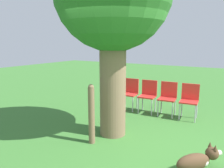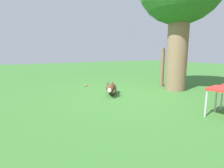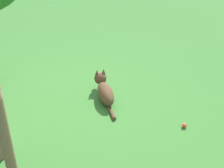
% 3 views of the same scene
% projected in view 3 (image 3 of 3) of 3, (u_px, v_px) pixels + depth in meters
% --- Properties ---
extents(ground_plane, '(30.00, 30.00, 0.00)m').
position_uv_depth(ground_plane, '(48.00, 118.00, 4.64)').
color(ground_plane, '#38702D').
extents(dog, '(0.86, 0.74, 0.39)m').
position_uv_depth(dog, '(104.00, 90.00, 5.03)').
color(dog, '#513823').
rests_on(dog, ground_plane).
extents(fence_post, '(0.12, 0.12, 1.18)m').
position_uv_depth(fence_post, '(5.00, 137.00, 3.37)').
color(fence_post, brown).
rests_on(fence_post, ground_plane).
extents(tennis_ball, '(0.07, 0.07, 0.07)m').
position_uv_depth(tennis_ball, '(184.00, 125.00, 4.44)').
color(tennis_ball, '#E54C33').
rests_on(tennis_ball, ground_plane).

